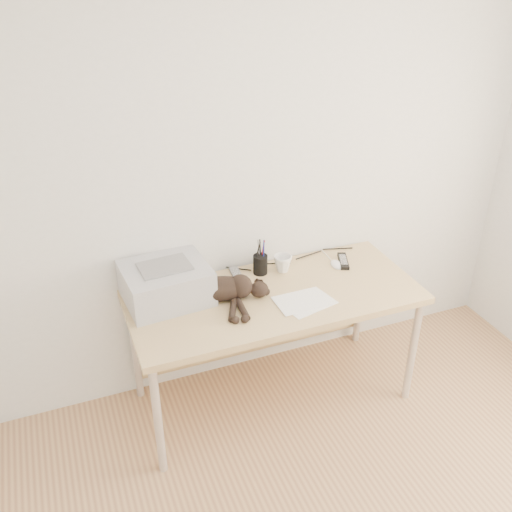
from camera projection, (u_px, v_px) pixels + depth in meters
name	position (u px, v px, depth m)	size (l,w,h in m)	color
wall_back	(251.00, 175.00, 3.13)	(3.50, 3.50, 0.00)	white
desk	(268.00, 306.00, 3.25)	(1.60, 0.70, 0.74)	tan
printer	(166.00, 283.00, 3.03)	(0.47, 0.41, 0.21)	#B2B2B7
papers	(304.00, 302.00, 3.05)	(0.32, 0.25, 0.01)	white
cat	(216.00, 291.00, 3.03)	(0.63, 0.37, 0.15)	black
mug	(283.00, 263.00, 3.31)	(0.11, 0.11, 0.10)	white
pen_cup	(260.00, 264.00, 3.28)	(0.08, 0.08, 0.21)	black
remote_grey	(237.00, 276.00, 3.26)	(0.05, 0.18, 0.02)	slate
remote_black	(343.00, 261.00, 3.41)	(0.05, 0.18, 0.02)	black
mouse	(337.00, 263.00, 3.38)	(0.06, 0.11, 0.04)	white
cable_tangle	(254.00, 266.00, 3.37)	(1.36, 0.08, 0.01)	black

